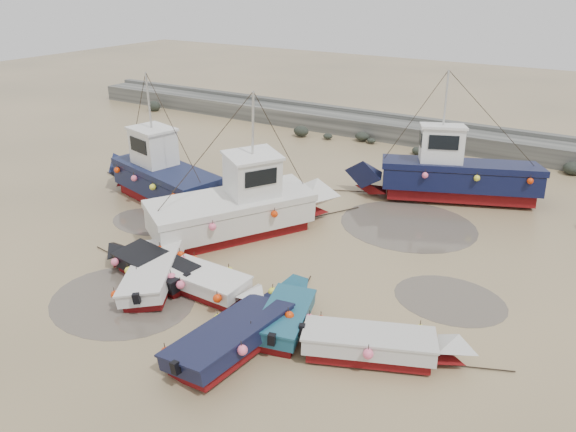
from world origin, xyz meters
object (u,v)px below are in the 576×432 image
object	(u,v)px
dinghy_1	(241,332)
dinghy_2	(288,310)
dinghy_3	(382,344)
cabin_boat_1	(244,205)
dinghy_4	(150,262)
dinghy_5	(214,283)
cabin_boat_2	(447,173)
cabin_boat_0	(159,174)
dinghy_0	(157,266)
person	(254,206)

from	to	relation	value
dinghy_1	dinghy_2	distance (m)	1.81
dinghy_2	dinghy_3	xyz separation A→B (m)	(3.25, -0.06, -0.02)
cabin_boat_1	dinghy_4	bearing A→B (deg)	-69.04
dinghy_5	cabin_boat_2	world-z (taller)	cabin_boat_2
dinghy_2	cabin_boat_0	distance (m)	12.56
cabin_boat_2	dinghy_4	bearing A→B (deg)	130.92
dinghy_4	dinghy_5	size ratio (longest dim) A/B	1.07
dinghy_0	dinghy_2	distance (m)	5.65
dinghy_0	dinghy_5	world-z (taller)	same
cabin_boat_1	person	bearing A→B (deg)	148.06
dinghy_0	cabin_boat_0	size ratio (longest dim) A/B	0.63
dinghy_0	dinghy_3	xyz separation A→B (m)	(8.90, -0.06, 0.01)
dinghy_1	dinghy_0	bearing A→B (deg)	167.16
cabin_boat_0	person	xyz separation A→B (m)	(4.40, 1.76, -1.36)
dinghy_1	person	size ratio (longest dim) A/B	3.99
person	dinghy_4	bearing A→B (deg)	69.89
dinghy_4	person	world-z (taller)	dinghy_4
dinghy_3	dinghy_4	xyz separation A→B (m)	(-9.29, 0.11, 0.01)
dinghy_2	dinghy_4	distance (m)	6.04
dinghy_1	cabin_boat_0	bearing A→B (deg)	149.90
cabin_boat_0	person	size ratio (longest dim) A/B	5.81
dinghy_2	dinghy_4	bearing A→B (deg)	163.37
dinghy_2	cabin_boat_2	size ratio (longest dim) A/B	0.47
dinghy_1	dinghy_3	bearing A→B (deg)	29.15
dinghy_4	cabin_boat_2	size ratio (longest dim) A/B	0.55
dinghy_0	cabin_boat_0	world-z (taller)	cabin_boat_0
cabin_boat_1	person	distance (m)	3.36
dinghy_4	person	xyz separation A→B (m)	(-0.62, 7.61, -0.55)
dinghy_3	person	bearing A→B (deg)	-150.18
dinghy_3	dinghy_1	bearing A→B (deg)	-89.05
dinghy_1	dinghy_2	bearing A→B (deg)	76.68
dinghy_5	cabin_boat_1	distance (m)	5.33
dinghy_4	dinghy_0	bearing A→B (deg)	-88.30
dinghy_3	person	distance (m)	12.57
cabin_boat_2	dinghy_5	bearing A→B (deg)	141.56
dinghy_1	dinghy_5	size ratio (longest dim) A/B	1.20
dinghy_0	cabin_boat_1	bearing A→B (deg)	54.11
cabin_boat_2	person	bearing A→B (deg)	106.24
dinghy_4	person	size ratio (longest dim) A/B	3.56
dinghy_4	person	bearing A→B (deg)	12.72
dinghy_2	dinghy_3	world-z (taller)	same
dinghy_5	cabin_boat_1	world-z (taller)	cabin_boat_1
dinghy_5	dinghy_1	bearing A→B (deg)	54.91
dinghy_2	cabin_boat_0	world-z (taller)	cabin_boat_0
dinghy_0	cabin_boat_0	distance (m)	8.04
dinghy_3	dinghy_2	bearing A→B (deg)	-113.37
cabin_boat_0	cabin_boat_2	world-z (taller)	same
dinghy_2	dinghy_3	bearing A→B (deg)	-17.28
dinghy_4	dinghy_3	bearing A→B (deg)	-82.62
cabin_boat_1	cabin_boat_2	size ratio (longest dim) A/B	0.88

